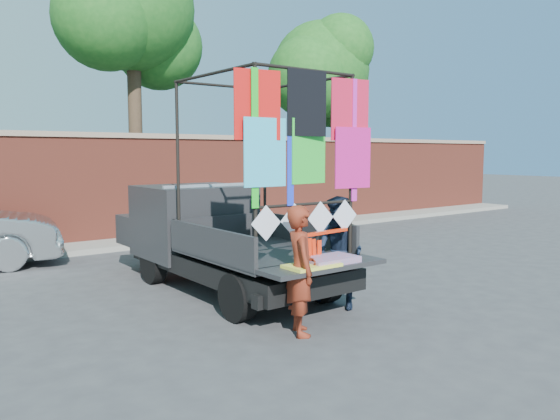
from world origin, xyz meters
TOP-DOWN VIEW (x-y plane):
  - ground at (0.00, 0.00)m, footprint 90.00×90.00m
  - brick_wall at (0.00, 7.00)m, footprint 30.00×0.45m
  - curb at (0.00, 6.30)m, footprint 30.00×1.20m
  - tree_mid at (1.02, 8.12)m, footprint 4.20×3.30m
  - tree_right at (7.52, 8.12)m, footprint 4.20×3.30m
  - pickup_truck at (-0.35, 1.98)m, footprint 2.01×5.04m
  - woman at (-0.75, -0.87)m, footprint 0.58×0.66m
  - man at (0.37, -0.35)m, footprint 0.67×0.82m
  - streamer_bundle at (-0.29, -0.62)m, footprint 0.97×0.17m

SIDE VIEW (x-z plane):
  - ground at x=0.00m, z-range 0.00..0.00m
  - curb at x=0.00m, z-range 0.00..0.12m
  - woman at x=-0.75m, z-range 0.00..1.53m
  - man at x=0.37m, z-range 0.00..1.55m
  - pickup_truck at x=-0.35m, z-range -0.79..2.38m
  - streamer_bundle at x=-0.29m, z-range 0.60..1.27m
  - brick_wall at x=0.00m, z-range 0.02..2.63m
  - tree_right at x=7.52m, z-range 1.44..8.06m
  - tree_mid at x=1.02m, z-range 1.83..9.56m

